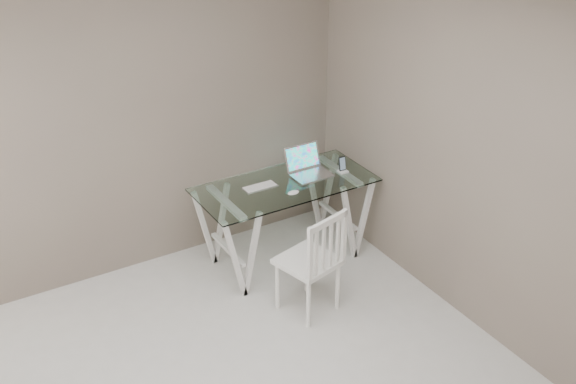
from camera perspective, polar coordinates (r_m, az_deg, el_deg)
name	(u,v)px	position (r m, az deg, el deg)	size (l,w,h in m)	color
room	(236,201)	(3.75, -4.15, -0.74)	(4.50, 4.52, 2.71)	beige
desk	(285,221)	(6.18, -0.23, -2.35)	(1.50, 0.70, 0.75)	silver
chair	(315,259)	(5.49, 2.16, -5.31)	(0.50, 0.50, 0.90)	white
laptop	(308,167)	(6.16, 1.56, 1.95)	(0.33, 0.31, 0.23)	silver
keyboard	(260,187)	(5.95, -2.24, 0.41)	(0.29, 0.13, 0.01)	silver
mouse	(293,193)	(5.83, 0.43, -0.05)	(0.10, 0.06, 0.03)	white
phone_dock	(343,168)	(6.20, 4.33, 1.91)	(0.08, 0.08, 0.14)	white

